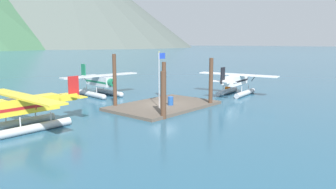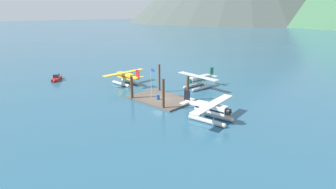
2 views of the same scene
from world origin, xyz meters
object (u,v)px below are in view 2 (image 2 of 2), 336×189
boat_red_open_sw (57,78)px  fuel_drum (158,97)px  mooring_buoy (227,116)px  seaplane_white_stbd_aft (211,110)px  seaplane_silver_bow_centre (198,81)px  seaplane_yellow_port_fwd (125,77)px  flagpole (152,79)px

boat_red_open_sw → fuel_drum: bearing=11.6°
mooring_buoy → seaplane_white_stbd_aft: bearing=-126.8°
seaplane_silver_bow_centre → seaplane_yellow_port_fwd: 16.02m
boat_red_open_sw → seaplane_yellow_port_fwd: bearing=31.7°
seaplane_yellow_port_fwd → flagpole: bearing=-15.1°
flagpole → seaplane_white_stbd_aft: (13.61, -1.00, -2.22)m
boat_red_open_sw → flagpole: bearing=12.3°
mooring_buoy → boat_red_open_sw: boat_red_open_sw is taller
mooring_buoy → seaplane_yellow_port_fwd: 27.17m
seaplane_silver_bow_centre → seaplane_yellow_port_fwd: bearing=-147.7°
fuel_drum → seaplane_silver_bow_centre: (0.05, 11.77, 0.84)m
seaplane_silver_bow_centre → seaplane_white_stbd_aft: 17.48m
fuel_drum → seaplane_white_stbd_aft: size_ratio=0.08×
flagpole → seaplane_yellow_port_fwd: flagpole is taller
seaplane_white_stbd_aft → mooring_buoy: bearing=53.2°
flagpole → seaplane_yellow_port_fwd: bearing=164.9°
flagpole → boat_red_open_sw: 27.27m
fuel_drum → seaplane_yellow_port_fwd: seaplane_yellow_port_fwd is taller
flagpole → seaplane_yellow_port_fwd: (-11.88, 3.20, -2.22)m
seaplane_yellow_port_fwd → boat_red_open_sw: (-14.56, -8.98, -1.09)m
seaplane_white_stbd_aft → boat_red_open_sw: seaplane_white_stbd_aft is taller
seaplane_silver_bow_centre → fuel_drum: bearing=-90.2°
mooring_buoy → seaplane_white_stbd_aft: 2.85m
seaplane_silver_bow_centre → boat_red_open_sw: seaplane_silver_bow_centre is taller
mooring_buoy → seaplane_yellow_port_fwd: seaplane_yellow_port_fwd is taller
fuel_drum → seaplane_white_stbd_aft: (12.00, -0.98, 0.84)m
flagpole → mooring_buoy: 15.58m
mooring_buoy → fuel_drum: bearing=-175.3°
seaplane_yellow_port_fwd → boat_red_open_sw: 17.15m
seaplane_silver_bow_centre → boat_red_open_sw: 33.15m
mooring_buoy → seaplane_white_stbd_aft: size_ratio=0.08×
mooring_buoy → boat_red_open_sw: bearing=-170.6°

